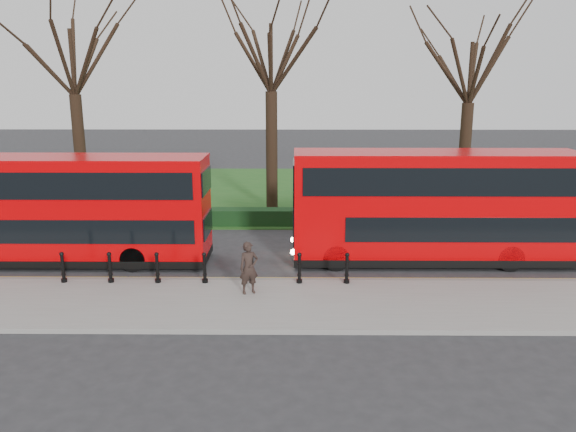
{
  "coord_description": "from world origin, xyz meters",
  "views": [
    {
      "loc": [
        3.11,
        -19.08,
        6.76
      ],
      "look_at": [
        2.93,
        0.5,
        2.0
      ],
      "focal_mm": 35.0,
      "sensor_mm": 36.0,
      "label": 1
    }
  ],
  "objects_px": {
    "bus_lead": "(71,210)",
    "pedestrian": "(249,268)",
    "bollard_row": "(205,268)",
    "bus_rear": "(434,208)"
  },
  "relations": [
    {
      "from": "bollard_row",
      "to": "bus_lead",
      "type": "xyz_separation_m",
      "value": [
        -5.31,
        2.52,
        1.38
      ]
    },
    {
      "from": "bollard_row",
      "to": "bus_lead",
      "type": "bearing_deg",
      "value": 154.59
    },
    {
      "from": "bus_lead",
      "to": "pedestrian",
      "type": "relative_size",
      "value": 6.03
    },
    {
      "from": "bus_lead",
      "to": "pedestrian",
      "type": "height_order",
      "value": "bus_lead"
    },
    {
      "from": "bus_lead",
      "to": "bus_rear",
      "type": "bearing_deg",
      "value": 0.92
    },
    {
      "from": "bollard_row",
      "to": "bus_lead",
      "type": "distance_m",
      "value": 6.04
    },
    {
      "from": "bus_lead",
      "to": "pedestrian",
      "type": "bearing_deg",
      "value": -26.76
    },
    {
      "from": "bus_lead",
      "to": "bollard_row",
      "type": "bearing_deg",
      "value": -25.41
    },
    {
      "from": "bollard_row",
      "to": "pedestrian",
      "type": "height_order",
      "value": "pedestrian"
    },
    {
      "from": "bus_rear",
      "to": "bollard_row",
      "type": "bearing_deg",
      "value": -161.61
    }
  ]
}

